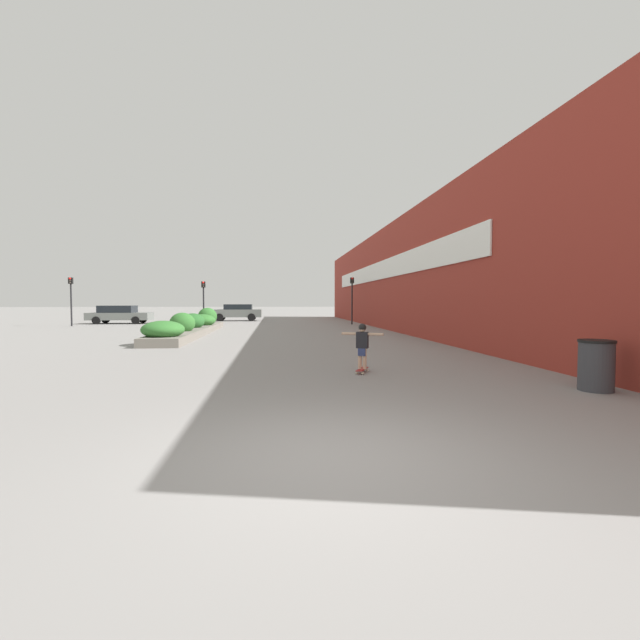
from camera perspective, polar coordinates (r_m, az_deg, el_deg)
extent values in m
plane|color=gray|center=(4.97, 1.63, -17.94)|extent=(300.00, 300.00, 0.00)
cube|color=maroon|center=(26.73, 9.65, 5.61)|extent=(0.60, 46.94, 6.47)
cube|color=white|center=(29.03, 7.70, 6.47)|extent=(0.06, 30.21, 1.16)
cube|color=slate|center=(23.89, -16.65, -1.41)|extent=(1.61, 14.03, 0.35)
ellipsoid|color=#33702D|center=(18.25, -20.21, -1.21)|extent=(1.69, 1.70, 0.72)
ellipsoid|color=#33702D|center=(21.29, -17.88, -0.40)|extent=(1.19, 1.03, 1.00)
ellipsoid|color=#286028|center=(24.09, -16.61, -0.17)|extent=(1.24, 1.42, 0.87)
ellipsoid|color=#33702D|center=(26.46, -15.44, -0.05)|extent=(1.58, 1.52, 0.74)
ellipsoid|color=#33702D|center=(29.09, -14.78, 0.47)|extent=(1.23, 1.12, 1.14)
cube|color=maroon|center=(10.58, 5.65, -6.53)|extent=(0.46, 0.72, 0.01)
cylinder|color=beige|center=(10.85, 5.59, -6.62)|extent=(0.07, 0.07, 0.06)
cylinder|color=beige|center=(10.82, 6.33, -6.65)|extent=(0.07, 0.07, 0.06)
cylinder|color=beige|center=(10.37, 4.93, -7.04)|extent=(0.07, 0.07, 0.06)
cylinder|color=beige|center=(10.33, 5.70, -7.08)|extent=(0.07, 0.07, 0.06)
cylinder|color=tan|center=(10.56, 5.33, -5.12)|extent=(0.12, 0.12, 0.51)
cylinder|color=tan|center=(10.53, 5.97, -5.15)|extent=(0.12, 0.12, 0.51)
cube|color=navy|center=(10.52, 5.66, -4.26)|extent=(0.23, 0.21, 0.18)
cube|color=black|center=(10.49, 5.66, -2.68)|extent=(0.32, 0.25, 0.40)
cylinder|color=tan|center=(10.56, 3.92, -1.82)|extent=(0.37, 0.22, 0.07)
cylinder|color=tan|center=(10.41, 7.44, -1.90)|extent=(0.37, 0.22, 0.07)
sphere|color=tan|center=(10.47, 5.67, -1.15)|extent=(0.17, 0.17, 0.17)
sphere|color=black|center=(10.47, 5.67, -0.99)|extent=(0.19, 0.19, 0.19)
cylinder|color=#38383D|center=(9.94, 32.91, -5.24)|extent=(0.63, 0.63, 0.94)
cylinder|color=black|center=(9.89, 32.97, -2.39)|extent=(0.66, 0.66, 0.05)
cube|color=slate|center=(37.65, -25.09, 0.46)|extent=(4.73, 1.93, 0.58)
cube|color=black|center=(37.70, -25.38, 1.32)|extent=(2.60, 1.70, 0.56)
cylinder|color=black|center=(38.08, -22.55, 0.09)|extent=(0.61, 0.22, 0.61)
cylinder|color=black|center=(36.33, -23.37, -0.03)|extent=(0.61, 0.22, 0.61)
cylinder|color=black|center=(39.02, -26.68, 0.07)|extent=(0.61, 0.22, 0.61)
cylinder|color=black|center=(37.31, -27.67, -0.05)|extent=(0.61, 0.22, 0.61)
cube|color=slate|center=(39.92, -11.09, 0.89)|extent=(4.57, 1.74, 0.70)
cube|color=black|center=(39.89, -10.83, 1.73)|extent=(2.51, 1.53, 0.47)
cylinder|color=black|center=(39.26, -13.25, 0.34)|extent=(0.69, 0.22, 0.69)
cylinder|color=black|center=(40.90, -12.96, 0.42)|extent=(0.69, 0.22, 0.69)
cylinder|color=black|center=(39.00, -9.12, 0.36)|extent=(0.69, 0.22, 0.69)
cylinder|color=black|center=(40.65, -8.99, 0.44)|extent=(0.69, 0.22, 0.69)
cylinder|color=black|center=(33.19, -15.26, 1.77)|extent=(0.11, 0.11, 2.81)
cube|color=black|center=(33.22, -15.29, 4.59)|extent=(0.28, 0.20, 0.45)
sphere|color=red|center=(33.10, -15.32, 4.85)|extent=(0.15, 0.15, 0.15)
sphere|color=#2D2823|center=(33.10, -15.32, 4.59)|extent=(0.15, 0.15, 0.15)
sphere|color=#2D2823|center=(33.09, -15.32, 4.34)|extent=(0.15, 0.15, 0.15)
cylinder|color=black|center=(32.96, 4.29, 2.15)|extent=(0.11, 0.11, 3.16)
cube|color=black|center=(33.00, 4.30, 5.29)|extent=(0.28, 0.20, 0.45)
sphere|color=red|center=(32.89, 4.34, 5.56)|extent=(0.15, 0.15, 0.15)
sphere|color=#2D2823|center=(32.88, 4.34, 5.30)|extent=(0.15, 0.15, 0.15)
sphere|color=#2D2823|center=(32.87, 4.34, 5.04)|extent=(0.15, 0.15, 0.15)
cylinder|color=black|center=(35.31, -30.24, 1.73)|extent=(0.11, 0.11, 3.02)
cube|color=black|center=(35.34, -30.30, 4.55)|extent=(0.28, 0.20, 0.45)
sphere|color=red|center=(35.24, -30.39, 4.80)|extent=(0.15, 0.15, 0.15)
sphere|color=#2D2823|center=(35.23, -30.38, 4.55)|extent=(0.15, 0.15, 0.15)
sphere|color=#2D2823|center=(35.23, -30.38, 4.31)|extent=(0.15, 0.15, 0.15)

